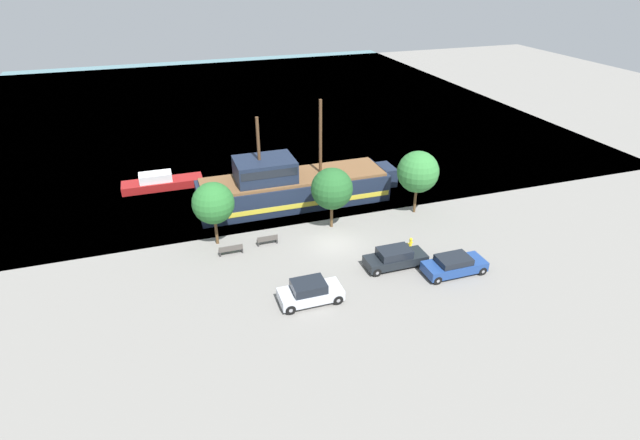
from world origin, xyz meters
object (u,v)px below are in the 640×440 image
(moored_boat_dockside, at_px, (161,182))
(bench_promenade_west, at_px, (231,250))
(fire_hydrant, at_px, (411,242))
(bench_promenade_east, at_px, (267,240))
(parked_car_curb_rear, at_px, (310,292))
(parked_car_curb_front, at_px, (395,258))
(pirate_ship, at_px, (291,186))
(parked_car_curb_mid, at_px, (454,265))

(moored_boat_dockside, distance_m, bench_promenade_west, 15.53)
(fire_hydrant, relative_size, bench_promenade_east, 0.46)
(parked_car_curb_rear, bearing_deg, parked_car_curb_front, 16.12)
(fire_hydrant, bearing_deg, parked_car_curb_rear, -156.22)
(pirate_ship, relative_size, parked_car_curb_mid, 4.07)
(fire_hydrant, bearing_deg, pirate_ship, 123.18)
(parked_car_curb_rear, distance_m, bench_promenade_west, 8.70)
(bench_promenade_west, bearing_deg, bench_promenade_east, 10.75)
(pirate_ship, relative_size, moored_boat_dockside, 2.41)
(fire_hydrant, bearing_deg, bench_promenade_west, 166.47)
(fire_hydrant, distance_m, bench_promenade_east, 11.55)
(moored_boat_dockside, bearing_deg, parked_car_curb_rear, -69.21)
(parked_car_curb_mid, relative_size, parked_car_curb_rear, 1.08)
(parked_car_curb_mid, height_order, bench_promenade_west, parked_car_curb_mid)
(bench_promenade_west, bearing_deg, parked_car_curb_rear, -62.17)
(parked_car_curb_rear, bearing_deg, parked_car_curb_mid, -0.55)
(parked_car_curb_mid, bearing_deg, bench_promenade_west, 152.69)
(bench_promenade_east, bearing_deg, parked_car_curb_rear, -83.06)
(fire_hydrant, xyz_separation_m, bench_promenade_east, (-10.86, 3.93, 0.03))
(pirate_ship, xyz_separation_m, parked_car_curb_front, (4.46, -12.86, -0.99))
(moored_boat_dockside, bearing_deg, bench_promenade_east, -62.12)
(parked_car_curb_front, bearing_deg, bench_promenade_east, 143.69)
(fire_hydrant, bearing_deg, moored_boat_dockside, 135.33)
(parked_car_curb_front, bearing_deg, pirate_ship, 109.12)
(moored_boat_dockside, distance_m, parked_car_curb_front, 25.90)
(bench_promenade_west, bearing_deg, moored_boat_dockside, 106.85)
(pirate_ship, height_order, parked_car_curb_mid, pirate_ship)
(parked_car_curb_rear, height_order, bench_promenade_west, parked_car_curb_rear)
(parked_car_curb_rear, distance_m, bench_promenade_east, 8.34)
(moored_boat_dockside, height_order, parked_car_curb_rear, moored_boat_dockside)
(parked_car_curb_rear, bearing_deg, bench_promenade_east, 96.94)
(parked_car_curb_mid, xyz_separation_m, bench_promenade_east, (-12.05, 8.38, -0.28))
(parked_car_curb_front, relative_size, fire_hydrant, 6.11)
(pirate_ship, bearing_deg, bench_promenade_west, -133.62)
(fire_hydrant, bearing_deg, parked_car_curb_mid, -75.09)
(pirate_ship, bearing_deg, moored_boat_dockside, 146.57)
(parked_car_curb_front, bearing_deg, parked_car_curb_rear, -163.88)
(parked_car_curb_front, distance_m, bench_promenade_west, 12.70)
(fire_hydrant, height_order, bench_promenade_east, bench_promenade_east)
(bench_promenade_west, bearing_deg, parked_car_curb_front, -25.99)
(fire_hydrant, distance_m, bench_promenade_west, 14.31)
(parked_car_curb_front, xyz_separation_m, parked_car_curb_mid, (3.69, -2.23, -0.03))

